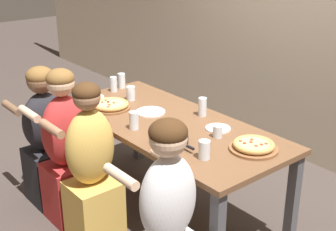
{
  "coord_description": "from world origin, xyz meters",
  "views": [
    {
      "loc": [
        2.52,
        -2.07,
        2.13
      ],
      "look_at": [
        0.0,
        0.0,
        0.83
      ],
      "focal_mm": 50.0,
      "sensor_mm": 36.0,
      "label": 1
    }
  ],
  "objects_px": {
    "skillet_bowl": "(170,134)",
    "diner_near_midleft": "(66,152)",
    "drinking_glass_e": "(114,85)",
    "pizza_board_second": "(254,146)",
    "cocktail_glass_blue": "(217,132)",
    "empty_plate_a": "(151,112)",
    "drinking_glass_b": "(131,94)",
    "drinking_glass_c": "(134,122)",
    "empty_plate_b": "(218,128)",
    "diner_near_right": "(168,224)",
    "drinking_glass_a": "(122,82)",
    "drinking_glass_d": "(204,151)",
    "pizza_board_main": "(111,105)",
    "diner_near_left": "(46,140)",
    "empty_plate_c": "(91,98)",
    "diner_near_center": "(91,172)",
    "drinking_glass_f": "(202,108)"
  },
  "relations": [
    {
      "from": "skillet_bowl",
      "to": "diner_near_midleft",
      "type": "bearing_deg",
      "value": -148.77
    },
    {
      "from": "skillet_bowl",
      "to": "drinking_glass_e",
      "type": "xyz_separation_m",
      "value": [
        -1.15,
        0.3,
        -0.0
      ]
    },
    {
      "from": "pizza_board_second",
      "to": "cocktail_glass_blue",
      "type": "relative_size",
      "value": 2.94
    },
    {
      "from": "empty_plate_a",
      "to": "drinking_glass_b",
      "type": "bearing_deg",
      "value": 171.24
    },
    {
      "from": "skillet_bowl",
      "to": "drinking_glass_c",
      "type": "xyz_separation_m",
      "value": [
        -0.34,
        -0.06,
        -0.0
      ]
    },
    {
      "from": "empty_plate_b",
      "to": "diner_near_right",
      "type": "height_order",
      "value": "diner_near_right"
    },
    {
      "from": "drinking_glass_a",
      "to": "drinking_glass_d",
      "type": "xyz_separation_m",
      "value": [
        1.51,
        -0.4,
        -0.01
      ]
    },
    {
      "from": "pizza_board_main",
      "to": "diner_near_left",
      "type": "relative_size",
      "value": 0.27
    },
    {
      "from": "pizza_board_second",
      "to": "empty_plate_c",
      "type": "height_order",
      "value": "pizza_board_second"
    },
    {
      "from": "drinking_glass_a",
      "to": "diner_near_left",
      "type": "xyz_separation_m",
      "value": [
        0.14,
        -0.84,
        -0.29
      ]
    },
    {
      "from": "pizza_board_second",
      "to": "drinking_glass_a",
      "type": "xyz_separation_m",
      "value": [
        -1.63,
        0.07,
        0.03
      ]
    },
    {
      "from": "skillet_bowl",
      "to": "drinking_glass_b",
      "type": "height_order",
      "value": "skillet_bowl"
    },
    {
      "from": "drinking_glass_a",
      "to": "empty_plate_c",
      "type": "bearing_deg",
      "value": -77.8
    },
    {
      "from": "diner_near_center",
      "to": "empty_plate_c",
      "type": "bearing_deg",
      "value": 58.3
    },
    {
      "from": "pizza_board_second",
      "to": "cocktail_glass_blue",
      "type": "height_order",
      "value": "cocktail_glass_blue"
    },
    {
      "from": "drinking_glass_a",
      "to": "drinking_glass_d",
      "type": "height_order",
      "value": "drinking_glass_a"
    },
    {
      "from": "empty_plate_b",
      "to": "drinking_glass_c",
      "type": "height_order",
      "value": "drinking_glass_c"
    },
    {
      "from": "drinking_glass_e",
      "to": "diner_near_midleft",
      "type": "distance_m",
      "value": 0.89
    },
    {
      "from": "pizza_board_second",
      "to": "diner_near_center",
      "type": "relative_size",
      "value": 0.27
    },
    {
      "from": "diner_near_right",
      "to": "skillet_bowl",
      "type": "bearing_deg",
      "value": 49.14
    },
    {
      "from": "cocktail_glass_blue",
      "to": "drinking_glass_d",
      "type": "distance_m",
      "value": 0.35
    },
    {
      "from": "empty_plate_c",
      "to": "diner_near_left",
      "type": "distance_m",
      "value": 0.53
    },
    {
      "from": "drinking_glass_f",
      "to": "diner_near_right",
      "type": "distance_m",
      "value": 1.21
    },
    {
      "from": "pizza_board_second",
      "to": "diner_near_center",
      "type": "distance_m",
      "value": 1.13
    },
    {
      "from": "skillet_bowl",
      "to": "drinking_glass_c",
      "type": "distance_m",
      "value": 0.35
    },
    {
      "from": "empty_plate_c",
      "to": "diner_near_left",
      "type": "xyz_separation_m",
      "value": [
        0.06,
        -0.47,
        -0.24
      ]
    },
    {
      "from": "empty_plate_b",
      "to": "drinking_glass_f",
      "type": "bearing_deg",
      "value": 160.66
    },
    {
      "from": "pizza_board_second",
      "to": "diner_near_left",
      "type": "distance_m",
      "value": 1.7
    },
    {
      "from": "drinking_glass_c",
      "to": "diner_near_right",
      "type": "distance_m",
      "value": 0.95
    },
    {
      "from": "pizza_board_main",
      "to": "drinking_glass_b",
      "type": "relative_size",
      "value": 2.62
    },
    {
      "from": "diner_near_right",
      "to": "diner_near_left",
      "type": "xyz_separation_m",
      "value": [
        -1.55,
        0.0,
        -0.02
      ]
    },
    {
      "from": "pizza_board_main",
      "to": "empty_plate_c",
      "type": "bearing_deg",
      "value": 179.35
    },
    {
      "from": "empty_plate_b",
      "to": "diner_near_left",
      "type": "xyz_separation_m",
      "value": [
        -1.1,
        -0.84,
        -0.24
      ]
    },
    {
      "from": "drinking_glass_d",
      "to": "pizza_board_main",
      "type": "bearing_deg",
      "value": 178.46
    },
    {
      "from": "cocktail_glass_blue",
      "to": "diner_near_right",
      "type": "relative_size",
      "value": 0.09
    },
    {
      "from": "diner_near_left",
      "to": "empty_plate_a",
      "type": "bearing_deg",
      "value": -38.37
    },
    {
      "from": "pizza_board_main",
      "to": "diner_near_left",
      "type": "bearing_deg",
      "value": -118.56
    },
    {
      "from": "drinking_glass_c",
      "to": "drinking_glass_f",
      "type": "distance_m",
      "value": 0.58
    },
    {
      "from": "drinking_glass_b",
      "to": "diner_near_left",
      "type": "relative_size",
      "value": 0.1
    },
    {
      "from": "empty_plate_b",
      "to": "empty_plate_a",
      "type": "bearing_deg",
      "value": -162.93
    },
    {
      "from": "drinking_glass_d",
      "to": "diner_near_midleft",
      "type": "height_order",
      "value": "diner_near_midleft"
    },
    {
      "from": "diner_near_right",
      "to": "drinking_glass_e",
      "type": "bearing_deg",
      "value": 66.14
    },
    {
      "from": "skillet_bowl",
      "to": "drinking_glass_f",
      "type": "height_order",
      "value": "drinking_glass_f"
    },
    {
      "from": "empty_plate_a",
      "to": "diner_near_center",
      "type": "xyz_separation_m",
      "value": [
        0.18,
        -0.66,
        -0.23
      ]
    },
    {
      "from": "drinking_glass_c",
      "to": "diner_near_center",
      "type": "relative_size",
      "value": 0.11
    },
    {
      "from": "empty_plate_a",
      "to": "drinking_glass_a",
      "type": "xyz_separation_m",
      "value": [
        -0.66,
        0.18,
        0.05
      ]
    },
    {
      "from": "drinking_glass_e",
      "to": "drinking_glass_a",
      "type": "bearing_deg",
      "value": 109.56
    },
    {
      "from": "pizza_board_main",
      "to": "drinking_glass_a",
      "type": "distance_m",
      "value": 0.54
    },
    {
      "from": "drinking_glass_d",
      "to": "diner_near_right",
      "type": "height_order",
      "value": "diner_near_right"
    },
    {
      "from": "drinking_glass_a",
      "to": "empty_plate_b",
      "type": "bearing_deg",
      "value": 0.0
    }
  ]
}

